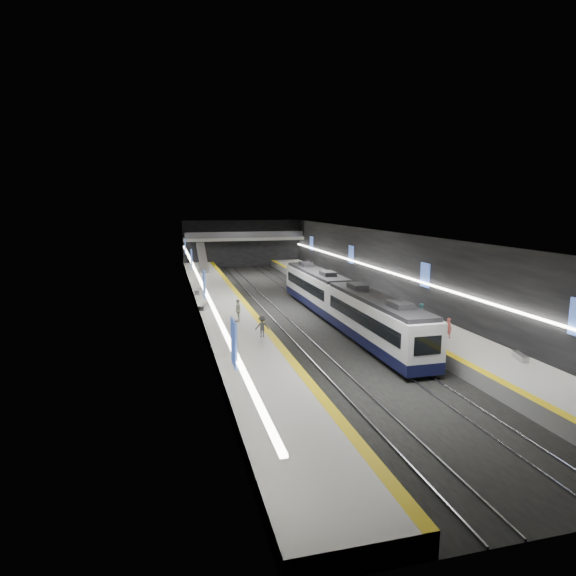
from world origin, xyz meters
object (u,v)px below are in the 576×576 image
object	(u,v)px
escalator	(202,257)
bench_left_near	(204,307)
passenger_left_a	(238,310)
bench_right_far	(311,265)
passenger_right_a	(449,328)
passenger_left_b	(262,327)
train	(341,300)
bench_left_far	(198,292)
bench_right_near	(520,357)
passenger_right_b	(421,314)

from	to	relation	value
escalator	bench_left_near	size ratio (longest dim) A/B	4.14
passenger_left_a	bench_right_far	bearing A→B (deg)	147.09
passenger_right_a	passenger_left_b	bearing A→B (deg)	60.10
bench_left_near	escalator	bearing A→B (deg)	107.16
train	escalator	size ratio (longest dim) A/B	3.76
passenger_left_a	escalator	bearing A→B (deg)	174.57
escalator	passenger_left_b	size ratio (longest dim) A/B	4.89
bench_left_far	passenger_left_a	world-z (taller)	passenger_left_a
bench_right_near	passenger_right_a	xyz separation A→B (m)	(-1.65, 5.64, 0.58)
escalator	bench_right_near	world-z (taller)	escalator
bench_left_near	passenger_right_b	distance (m)	19.90
passenger_left_b	bench_left_near	bearing A→B (deg)	-62.98
bench_left_near	bench_right_near	distance (m)	27.36
passenger_right_a	passenger_right_b	size ratio (longest dim) A/B	0.83
bench_left_near	bench_right_far	bearing A→B (deg)	76.45
train	passenger_right_b	xyz separation A→B (m)	(4.84, -5.79, -0.27)
bench_left_far	passenger_left_b	distance (m)	19.29
bench_right_far	passenger_right_a	distance (m)	41.81
train	bench_right_near	bearing A→B (deg)	-66.86
bench_left_near	passenger_left_a	size ratio (longest dim) A/B	1.00
bench_right_near	passenger_right_a	distance (m)	5.90
bench_left_near	bench_right_far	size ratio (longest dim) A/B	0.94
bench_right_far	passenger_right_b	bearing A→B (deg)	-71.50
passenger_left_b	escalator	bearing A→B (deg)	-78.49
escalator	passenger_left_b	world-z (taller)	escalator
passenger_right_a	passenger_left_b	xyz separation A→B (m)	(-13.44, 3.65, 0.05)
bench_left_near	bench_left_far	world-z (taller)	bench_left_near
bench_left_far	bench_right_near	xyz separation A→B (m)	(18.55, -28.26, -0.04)
passenger_right_b	passenger_left_a	world-z (taller)	passenger_left_a
passenger_left_a	passenger_left_b	size ratio (longest dim) A/B	1.19
passenger_right_a	escalator	bearing A→B (deg)	4.81
bench_left_far	bench_right_near	world-z (taller)	bench_left_far
bench_left_far	bench_right_far	distance (m)	26.97
escalator	bench_right_far	distance (m)	17.08
bench_left_far	bench_right_far	size ratio (longest dim) A/B	0.94
escalator	bench_right_near	xyz separation A→B (m)	(16.55, -47.63, -1.71)
bench_left_far	passenger_right_a	xyz separation A→B (m)	(16.90, -22.62, 0.54)
escalator	bench_right_far	bearing A→B (deg)	-0.79
bench_left_near	passenger_left_b	distance (m)	11.38
bench_right_far	passenger_right_a	bearing A→B (deg)	-71.12
train	passenger_left_a	size ratio (longest dim) A/B	15.51
bench_left_near	passenger_right_b	bearing A→B (deg)	-10.87
bench_left_far	passenger_right_b	size ratio (longest dim) A/B	1.04
escalator	passenger_right_a	bearing A→B (deg)	-70.47
passenger_right_b	passenger_left_a	size ratio (longest dim) A/B	0.96
escalator	bench_right_far	world-z (taller)	escalator
escalator	bench_right_far	size ratio (longest dim) A/B	3.91
passenger_right_b	bench_right_near	bearing A→B (deg)	-148.90
bench_left_far	train	bearing A→B (deg)	-35.27
passenger_left_b	passenger_left_a	bearing A→B (deg)	-69.25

